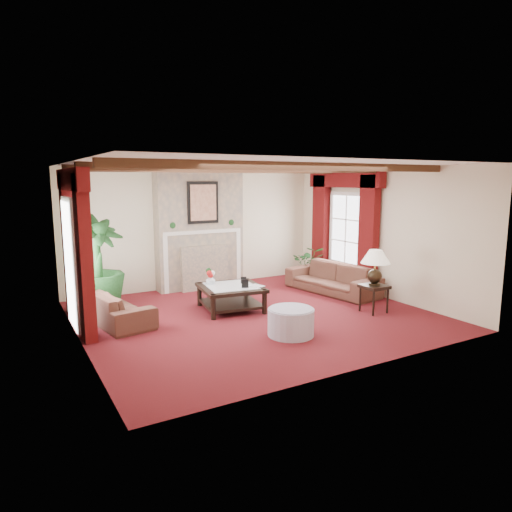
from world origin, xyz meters
TOP-DOWN VIEW (x-y plane):
  - floor at (0.00, 0.00)m, footprint 6.00×6.00m
  - ceiling at (0.00, 0.00)m, footprint 6.00×6.00m
  - back_wall at (0.00, 2.75)m, footprint 6.00×0.02m
  - left_wall at (-3.00, 0.00)m, footprint 0.02×5.50m
  - right_wall at (3.00, 0.00)m, footprint 0.02×5.50m
  - ceiling_beams at (0.00, 0.00)m, footprint 6.00×3.00m
  - fireplace at (0.00, 2.55)m, footprint 2.00×0.52m
  - french_door_left at (-2.97, 1.00)m, footprint 0.10×1.10m
  - french_door_right at (2.97, 1.00)m, footprint 0.10×1.10m
  - curtains_left at (-2.86, 1.00)m, footprint 0.20×2.40m
  - curtains_right at (2.86, 1.00)m, footprint 0.20×2.40m
  - sofa_left at (-2.30, 0.94)m, footprint 2.08×1.18m
  - sofa_right at (2.32, 0.67)m, footprint 2.35×1.32m
  - potted_palm at (-2.45, 1.61)m, footprint 2.51×2.65m
  - small_plant at (2.52, 1.82)m, footprint 1.58×1.59m
  - coffee_table at (-0.22, 0.56)m, footprint 1.27×1.27m
  - side_table at (2.03, -0.91)m, footprint 0.51×0.51m
  - ottoman at (-0.04, -1.21)m, footprint 0.74×0.74m
  - table_lamp at (2.03, -0.91)m, footprint 0.54×0.54m
  - flower_vase at (-0.49, 0.88)m, footprint 0.24×0.24m
  - book at (0.09, 0.25)m, footprint 0.21×0.13m
  - photo_frame_a at (-0.06, 0.27)m, footprint 0.13×0.07m
  - photo_frame_b at (0.08, 0.60)m, footprint 0.11×0.06m

SIDE VIEW (x-z plane):
  - floor at x=0.00m, z-range 0.00..0.00m
  - ottoman at x=-0.04m, z-range 0.00..0.43m
  - coffee_table at x=-0.22m, z-range 0.00..0.46m
  - side_table at x=2.03m, z-range 0.00..0.52m
  - small_plant at x=2.52m, z-range 0.00..0.68m
  - sofa_left at x=-2.30m, z-range 0.00..0.74m
  - sofa_right at x=2.32m, z-range 0.00..0.84m
  - potted_palm at x=-2.45m, z-range 0.00..1.02m
  - photo_frame_b at x=0.08m, z-range 0.46..0.60m
  - photo_frame_a at x=-0.06m, z-range 0.46..0.63m
  - flower_vase at x=-0.49m, z-range 0.46..0.64m
  - book at x=0.09m, z-range 0.46..0.74m
  - table_lamp at x=2.03m, z-range 0.52..1.20m
  - back_wall at x=0.00m, z-range 0.00..2.70m
  - left_wall at x=-3.00m, z-range 0.00..2.70m
  - right_wall at x=3.00m, z-range 0.00..2.70m
  - french_door_left at x=-2.97m, z-range 1.05..3.21m
  - french_door_right at x=2.97m, z-range 1.05..3.21m
  - curtains_left at x=-2.86m, z-range 1.28..3.83m
  - curtains_right at x=2.86m, z-range 1.28..3.83m
  - ceiling_beams at x=0.00m, z-range 2.58..2.70m
  - ceiling at x=0.00m, z-range 2.70..2.70m
  - fireplace at x=0.00m, z-range 1.35..4.05m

